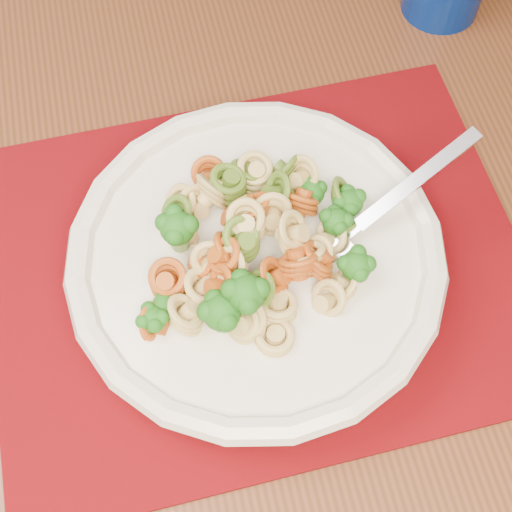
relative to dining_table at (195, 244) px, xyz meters
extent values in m
cube|color=#5A2C19|center=(0.00, 0.00, 0.08)|extent=(1.34, 0.90, 0.04)
cube|color=#56030B|center=(0.05, -0.08, 0.10)|extent=(0.44, 0.36, 0.00)
cylinder|color=silver|center=(0.04, -0.10, 0.11)|extent=(0.12, 0.12, 0.01)
cylinder|color=silver|center=(0.04, -0.10, 0.13)|extent=(0.26, 0.26, 0.03)
torus|color=silver|center=(0.04, -0.10, 0.15)|extent=(0.28, 0.28, 0.02)
camera|label=1|loc=(0.00, -0.34, 0.61)|focal=50.00mm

